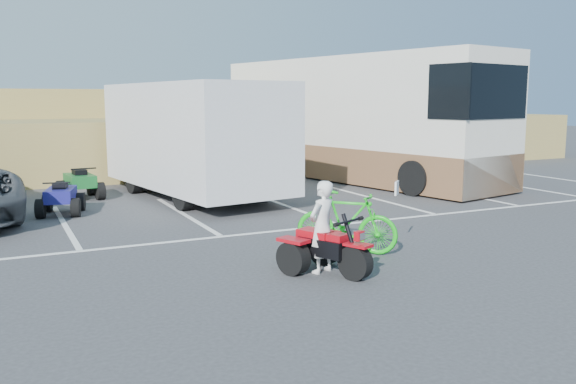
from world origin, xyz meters
name	(u,v)px	position (x,y,z in m)	size (l,w,h in m)	color
ground	(271,266)	(0.00, 0.00, 0.00)	(100.00, 100.00, 0.00)	#373739
parking_stripes	(233,218)	(0.87, 4.07, 0.00)	(28.00, 5.16, 0.01)	white
grass_embankment	(107,133)	(0.00, 15.48, 1.42)	(40.00, 8.50, 3.10)	#9B8346
red_trike_atv	(329,274)	(0.64, -0.81, 0.00)	(1.07, 1.42, 0.93)	#A80913
rider	(322,227)	(0.58, -0.67, 0.73)	(0.54, 0.35, 1.47)	white
green_dirt_bike	(346,222)	(1.59, 0.26, 0.56)	(0.52, 1.85, 1.11)	#14BF19
cargo_trailer	(194,136)	(1.01, 7.42, 1.70)	(3.68, 7.07, 3.15)	silver
rv_motorhome	(354,127)	(7.23, 9.09, 1.76)	(5.10, 11.58, 4.04)	silver
quad_atv_blue	(62,214)	(-2.63, 6.35, 0.00)	(0.97, 1.29, 0.84)	navy
quad_atv_green	(81,199)	(-1.92, 8.54, 0.00)	(1.04, 1.40, 0.91)	#166226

